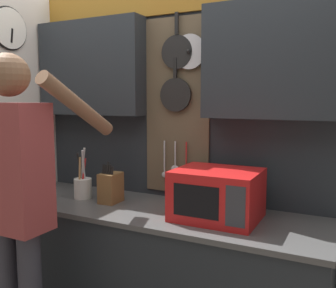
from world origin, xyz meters
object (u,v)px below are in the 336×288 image
Objects in this scene: knife_block at (111,187)px; person at (15,192)px; microwave at (217,194)px; utensil_crock at (83,186)px.

knife_block is 0.15× the size of person.
utensil_crock is (-0.96, 0.00, -0.06)m from microwave.
utensil_crock is at bearing 179.97° from knife_block.
utensil_crock is 0.19× the size of person.
microwave is at bearing 33.21° from person.
person is at bearing -85.57° from utensil_crock.
microwave is at bearing -0.06° from knife_block.
knife_block is 0.23m from utensil_crock.
microwave is 1.34× the size of utensil_crock.
utensil_crock reaches higher than knife_block.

